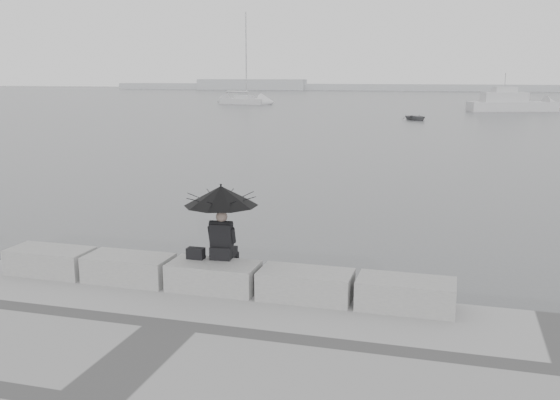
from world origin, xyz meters
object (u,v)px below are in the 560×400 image
(seated_person, at_px, (221,203))
(motor_cruiser, at_px, (512,103))
(sailboat_left, at_px, (244,100))
(dinghy, at_px, (416,117))

(seated_person, bearing_deg, motor_cruiser, 75.02)
(seated_person, relative_size, sailboat_left, 0.11)
(sailboat_left, bearing_deg, motor_cruiser, 2.29)
(seated_person, xyz_separation_m, motor_cruiser, (10.10, 67.80, -1.15))
(sailboat_left, xyz_separation_m, dinghy, (25.98, -25.43, -0.29))
(seated_person, xyz_separation_m, sailboat_left, (-25.69, 75.70, -1.51))
(seated_person, height_order, sailboat_left, sailboat_left)
(seated_person, height_order, dinghy, seated_person)
(dinghy, bearing_deg, motor_cruiser, 21.83)
(seated_person, bearing_deg, dinghy, 83.17)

